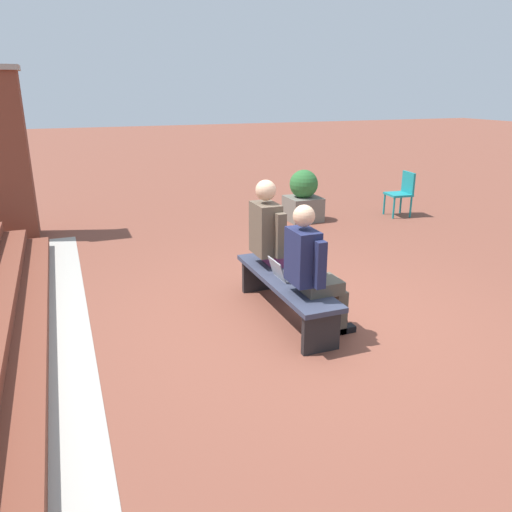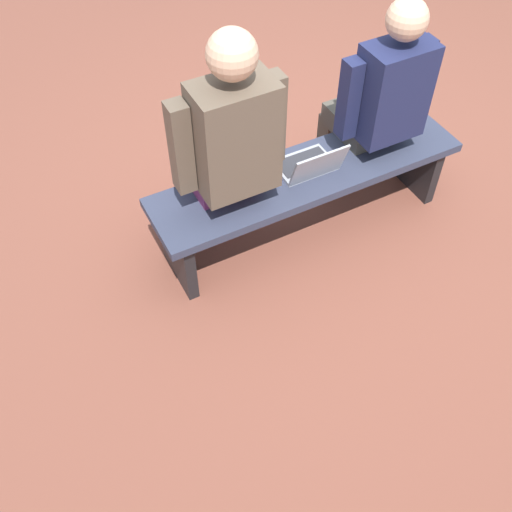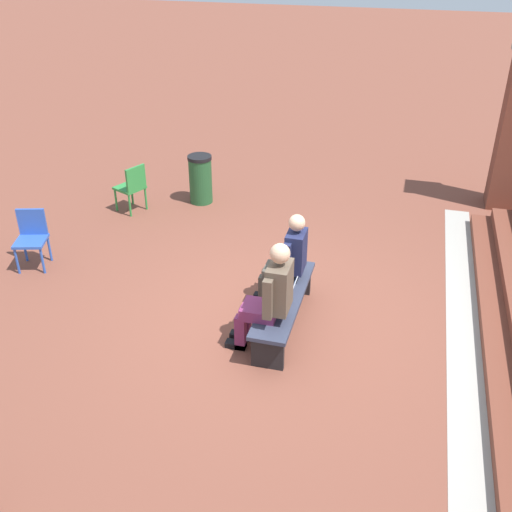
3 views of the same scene
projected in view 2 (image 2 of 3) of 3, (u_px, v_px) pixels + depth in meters
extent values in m
plane|color=brown|center=(311.00, 202.00, 3.75)|extent=(60.00, 60.00, 0.00)
cube|color=#33384C|center=(308.00, 174.00, 3.29)|extent=(1.80, 0.44, 0.05)
cube|color=black|center=(416.00, 161.00, 3.71)|extent=(0.06, 0.37, 0.40)
cube|color=black|center=(178.00, 252.00, 3.22)|extent=(0.06, 0.37, 0.40)
cube|color=#4C473D|center=(362.00, 122.00, 3.47)|extent=(0.32, 0.37, 0.13)
cube|color=#4C473D|center=(350.00, 138.00, 3.81)|extent=(0.10, 0.11, 0.45)
cube|color=black|center=(342.00, 156.00, 3.99)|extent=(0.10, 0.22, 0.07)
cube|color=#4C473D|center=(328.00, 146.00, 3.76)|extent=(0.10, 0.11, 0.45)
cube|color=black|center=(320.00, 164.00, 3.94)|extent=(0.10, 0.22, 0.07)
cube|color=#1E2347|center=(393.00, 91.00, 3.10)|extent=(0.36, 0.22, 0.52)
cube|color=#195133|center=(378.00, 86.00, 3.20)|extent=(0.05, 0.01, 0.31)
cube|color=#1E2347|center=(419.00, 77.00, 3.22)|extent=(0.08, 0.09, 0.45)
cube|color=#1E2347|center=(349.00, 100.00, 3.08)|extent=(0.08, 0.09, 0.45)
sphere|color=#DBAD89|center=(407.00, 19.00, 2.80)|extent=(0.21, 0.21, 0.21)
cube|color=#7F2D5B|center=(218.00, 168.00, 3.20)|extent=(0.35, 0.41, 0.14)
cube|color=#7F2D5B|center=(219.00, 179.00, 3.56)|extent=(0.11, 0.12, 0.45)
cube|color=black|center=(217.00, 196.00, 3.74)|extent=(0.11, 0.25, 0.07)
cube|color=#7F2D5B|center=(191.00, 189.00, 3.50)|extent=(0.11, 0.12, 0.45)
cube|color=black|center=(190.00, 206.00, 3.68)|extent=(0.11, 0.25, 0.07)
cube|color=brown|center=(235.00, 138.00, 2.80)|extent=(0.39, 0.25, 0.57)
cube|color=brown|center=(273.00, 118.00, 2.93)|extent=(0.09, 0.10, 0.49)
cube|color=brown|center=(181.00, 148.00, 2.78)|extent=(0.09, 0.10, 0.49)
sphere|color=#DBAD89|center=(232.00, 55.00, 2.47)|extent=(0.23, 0.23, 0.23)
cube|color=#9EA0A5|center=(304.00, 165.00, 3.29)|extent=(0.32, 0.22, 0.02)
cube|color=#2D2D33|center=(304.00, 162.00, 3.29)|extent=(0.29, 0.15, 0.00)
cube|color=#9EA0A5|center=(319.00, 165.00, 3.13)|extent=(0.32, 0.07, 0.19)
cube|color=#33519E|center=(319.00, 164.00, 3.13)|extent=(0.28, 0.06, 0.17)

